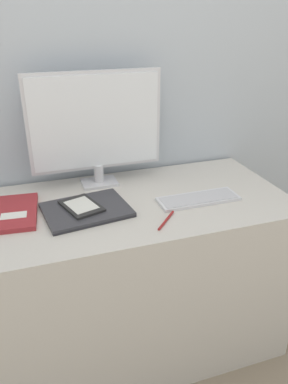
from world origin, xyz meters
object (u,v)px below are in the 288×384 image
notebook (14,213)px  laptop (86,210)px  pen (166,220)px  monitor (96,126)px  keyboard (198,199)px  ereader (81,206)px

notebook → laptop: bearing=-13.8°
laptop → pen: (0.26, -0.16, -0.00)m
monitor → keyboard: bearing=-40.0°
pen → monitor: bearing=111.4°
laptop → ereader: ereader is taller
ereader → keyboard: bearing=-7.1°
keyboard → notebook: 0.71m
monitor → laptop: (-0.10, -0.24, -0.25)m
laptop → ereader: (-0.02, 0.01, 0.01)m
monitor → keyboard: 0.51m
keyboard → pen: bearing=-148.0°
keyboard → pen: size_ratio=3.00×
monitor → keyboard: (0.34, -0.29, -0.25)m
monitor → notebook: 0.47m
monitor → ereader: size_ratio=2.85×
keyboard → ereader: ereader is taller
ereader → notebook: bearing=167.5°
keyboard → ereader: size_ratio=1.69×
laptop → notebook: notebook is taller
laptop → pen: 0.30m
laptop → notebook: (-0.26, 0.06, 0.00)m
ereader → pen: 0.32m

